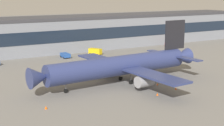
{
  "coord_description": "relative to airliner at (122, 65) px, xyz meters",
  "views": [
    {
      "loc": [
        -49.8,
        -75.31,
        24.41
      ],
      "look_at": [
        -2.57,
        4.7,
        5.0
      ],
      "focal_mm": 54.08,
      "sensor_mm": 36.0,
      "label": 1
    }
  ],
  "objects": [
    {
      "name": "traffic_cone_2",
      "position": [
        8.48,
        -12.51,
        -4.69
      ],
      "size": [
        0.45,
        0.45,
        0.56
      ],
      "primitive_type": "cone",
      "color": "#F2590C",
      "rests_on": "ground_plane"
    },
    {
      "name": "crew_van",
      "position": [
        13.7,
        41.69,
        -3.51
      ],
      "size": [
        4.46,
        5.61,
        2.55
      ],
      "color": "yellow",
      "rests_on": "ground_plane"
    },
    {
      "name": "traffic_cone_1",
      "position": [
        6.92,
        -6.88,
        -4.7
      ],
      "size": [
        0.45,
        0.45,
        0.56
      ],
      "primitive_type": "cone",
      "color": "#F2590C",
      "rests_on": "ground_plane"
    },
    {
      "name": "follow_me_car",
      "position": [
        53.63,
        43.54,
        -3.88
      ],
      "size": [
        4.42,
        2.05,
        1.85
      ],
      "color": "red",
      "rests_on": "ground_plane"
    },
    {
      "name": "terminal_building",
      "position": [
        1.68,
        58.37,
        2.36
      ],
      "size": [
        201.24,
        19.13,
        14.63
      ],
      "color": "gray",
      "rests_on": "ground_plane"
    },
    {
      "name": "airliner",
      "position": [
        0.0,
        0.0,
        0.0
      ],
      "size": [
        51.94,
        44.22,
        16.36
      ],
      "color": "navy",
      "rests_on": "ground_plane"
    },
    {
      "name": "traffic_cone_0",
      "position": [
        1.21,
        -14.16,
        -4.64
      ],
      "size": [
        0.53,
        0.53,
        0.66
      ],
      "primitive_type": "cone",
      "color": "#F2590C",
      "rests_on": "ground_plane"
    },
    {
      "name": "pushback_tractor",
      "position": [
        0.87,
        42.05,
        -3.92
      ],
      "size": [
        2.71,
        4.84,
        1.75
      ],
      "color": "#2651A5",
      "rests_on": "ground_plane"
    },
    {
      "name": "ground_plane",
      "position": [
        1.68,
        -0.75,
        -4.97
      ],
      "size": [
        600.0,
        600.0,
        0.0
      ],
      "primitive_type": "plane",
      "color": "slate"
    },
    {
      "name": "traffic_cone_3",
      "position": [
        -25.43,
        -9.8,
        -4.61
      ],
      "size": [
        0.58,
        0.58,
        0.72
      ],
      "primitive_type": "cone",
      "color": "#F2590C",
      "rests_on": "ground_plane"
    }
  ]
}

